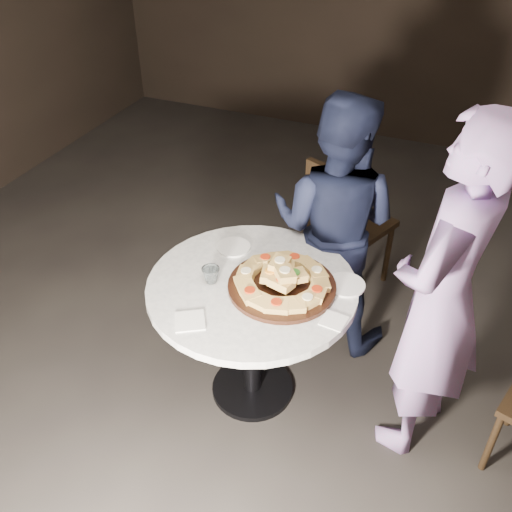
# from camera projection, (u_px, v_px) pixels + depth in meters

# --- Properties ---
(floor) EXTENTS (7.00, 7.00, 0.00)m
(floor) POSITION_uv_depth(u_px,v_px,m) (274.00, 388.00, 3.17)
(floor) COLOR black
(floor) RESTS_ON ground
(table) EXTENTS (1.25, 1.25, 0.76)m
(table) POSITION_uv_depth(u_px,v_px,m) (252.00, 306.00, 2.79)
(table) COLOR black
(table) RESTS_ON ground
(serving_board) EXTENTS (0.54, 0.54, 0.02)m
(serving_board) POSITION_uv_depth(u_px,v_px,m) (282.00, 286.00, 2.68)
(serving_board) COLOR black
(serving_board) RESTS_ON table
(focaccia_pile) EXTENTS (0.46, 0.45, 0.12)m
(focaccia_pile) POSITION_uv_depth(u_px,v_px,m) (282.00, 279.00, 2.65)
(focaccia_pile) COLOR tan
(focaccia_pile) RESTS_ON serving_board
(plate_left) EXTENTS (0.23, 0.23, 0.01)m
(plate_left) POSITION_uv_depth(u_px,v_px,m) (233.00, 247.00, 2.94)
(plate_left) COLOR white
(plate_left) RESTS_ON table
(plate_right) EXTENTS (0.24, 0.24, 0.01)m
(plate_right) POSITION_uv_depth(u_px,v_px,m) (346.00, 285.00, 2.70)
(plate_right) COLOR white
(plate_right) RESTS_ON table
(water_glass) EXTENTS (0.11, 0.11, 0.08)m
(water_glass) POSITION_uv_depth(u_px,v_px,m) (211.00, 275.00, 2.70)
(water_glass) COLOR silver
(water_glass) RESTS_ON table
(napkin_near) EXTENTS (0.18, 0.18, 0.01)m
(napkin_near) POSITION_uv_depth(u_px,v_px,m) (190.00, 321.00, 2.50)
(napkin_near) COLOR white
(napkin_near) RESTS_ON table
(napkin_far) EXTENTS (0.12, 0.12, 0.01)m
(napkin_far) POSITION_uv_depth(u_px,v_px,m) (334.00, 321.00, 2.50)
(napkin_far) COLOR white
(napkin_far) RESTS_ON table
(chair_far) EXTENTS (0.57, 0.59, 0.93)m
(chair_far) POSITION_uv_depth(u_px,v_px,m) (344.00, 220.00, 3.57)
(chair_far) COLOR black
(chair_far) RESTS_ON ground
(diner_navy) EXTENTS (0.76, 0.61, 1.51)m
(diner_navy) POSITION_uv_depth(u_px,v_px,m) (334.00, 225.00, 3.12)
(diner_navy) COLOR black
(diner_navy) RESTS_ON ground
(diner_teal) EXTENTS (0.57, 0.72, 1.74)m
(diner_teal) POSITION_uv_depth(u_px,v_px,m) (441.00, 299.00, 2.45)
(diner_teal) COLOR #856AA6
(diner_teal) RESTS_ON ground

